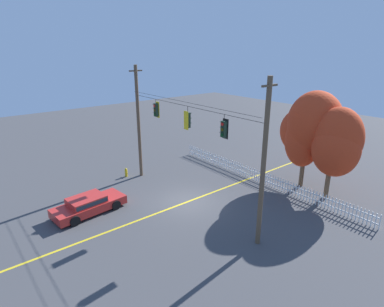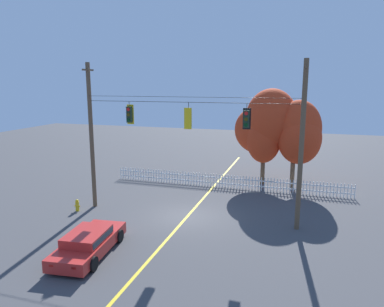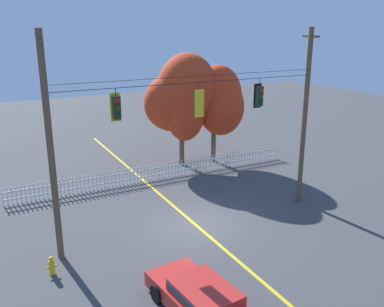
# 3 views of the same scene
# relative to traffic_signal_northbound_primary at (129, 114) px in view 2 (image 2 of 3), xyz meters

# --- Properties ---
(ground) EXTENTS (80.00, 80.00, 0.00)m
(ground) POSITION_rel_traffic_signal_northbound_primary_xyz_m (3.58, -0.01, -5.96)
(ground) COLOR #424244
(lane_centerline_stripe) EXTENTS (0.16, 36.00, 0.01)m
(lane_centerline_stripe) POSITION_rel_traffic_signal_northbound_primary_xyz_m (3.58, -0.01, -5.96)
(lane_centerline_stripe) COLOR gold
(lane_centerline_stripe) RESTS_ON ground
(signal_support_span) EXTENTS (12.74, 1.10, 9.00)m
(signal_support_span) POSITION_rel_traffic_signal_northbound_primary_xyz_m (3.58, -0.01, -1.36)
(signal_support_span) COLOR brown
(signal_support_span) RESTS_ON ground
(traffic_signal_northbound_primary) EXTENTS (0.43, 0.38, 1.36)m
(traffic_signal_northbound_primary) POSITION_rel_traffic_signal_northbound_primary_xyz_m (0.00, 0.00, 0.00)
(traffic_signal_northbound_primary) COLOR black
(traffic_signal_northbound_secondary) EXTENTS (0.43, 0.38, 1.49)m
(traffic_signal_northbound_secondary) POSITION_rel_traffic_signal_northbound_primary_xyz_m (3.67, -0.02, -0.12)
(traffic_signal_northbound_secondary) COLOR black
(traffic_signal_eastbound_side) EXTENTS (0.43, 0.38, 1.41)m
(traffic_signal_eastbound_side) POSITION_rel_traffic_signal_northbound_primary_xyz_m (6.93, -0.00, -0.06)
(traffic_signal_eastbound_side) COLOR black
(white_picket_fence) EXTENTS (17.87, 0.06, 1.00)m
(white_picket_fence) POSITION_rel_traffic_signal_northbound_primary_xyz_m (4.60, 6.57, -5.46)
(white_picket_fence) COLOR white
(white_picket_fence) RESTS_ON ground
(autumn_maple_near_fence) EXTENTS (4.79, 3.90, 7.40)m
(autumn_maple_near_fence) POSITION_rel_traffic_signal_northbound_primary_xyz_m (7.15, 8.62, -1.42)
(autumn_maple_near_fence) COLOR brown
(autumn_maple_near_fence) RESTS_ON ground
(autumn_maple_mid) EXTENTS (3.32, 3.22, 6.60)m
(autumn_maple_mid) POSITION_rel_traffic_signal_northbound_primary_xyz_m (9.60, 7.98, -1.80)
(autumn_maple_mid) COLOR brown
(autumn_maple_mid) RESTS_ON ground
(parked_car) EXTENTS (2.33, 4.77, 1.15)m
(parked_car) POSITION_rel_traffic_signal_northbound_primary_xyz_m (0.70, -5.90, -5.35)
(parked_car) COLOR red
(parked_car) RESTS_ON ground
(fire_hydrant) EXTENTS (0.38, 0.22, 0.75)m
(fire_hydrant) POSITION_rel_traffic_signal_northbound_primary_xyz_m (-3.21, -1.13, -5.59)
(fire_hydrant) COLOR gold
(fire_hydrant) RESTS_ON ground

